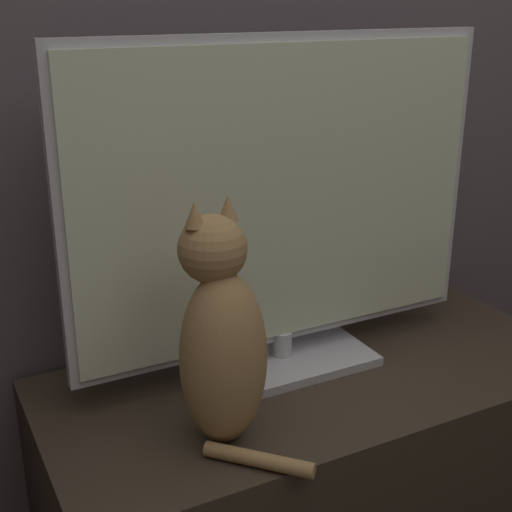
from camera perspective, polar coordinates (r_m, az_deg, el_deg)
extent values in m
cube|color=#33281E|center=(1.73, 4.72, -16.79)|extent=(1.20, 0.55, 0.52)
cube|color=#B7B7BC|center=(1.62, 2.08, -8.20)|extent=(0.39, 0.23, 0.02)
cylinder|color=#B7B7BC|center=(1.60, 2.10, -6.99)|extent=(0.04, 0.04, 0.06)
cube|color=#B7B7BC|center=(1.49, 2.11, 4.79)|extent=(0.94, 0.02, 0.65)
cube|color=beige|center=(1.47, 2.38, 4.66)|extent=(0.91, 0.01, 0.62)
ellipsoid|color=#997547|center=(1.29, -2.62, -8.23)|extent=(0.18, 0.17, 0.33)
ellipsoid|color=black|center=(1.34, -3.89, -7.97)|extent=(0.10, 0.06, 0.18)
sphere|color=#997547|center=(1.23, -3.51, 0.57)|extent=(0.14, 0.14, 0.12)
cone|color=#997547|center=(1.19, -4.94, 3.35)|extent=(0.04, 0.04, 0.04)
cone|color=#997547|center=(1.22, -2.25, 3.90)|extent=(0.04, 0.04, 0.04)
cylinder|color=#997547|center=(1.30, 0.22, -15.98)|extent=(0.16, 0.17, 0.03)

